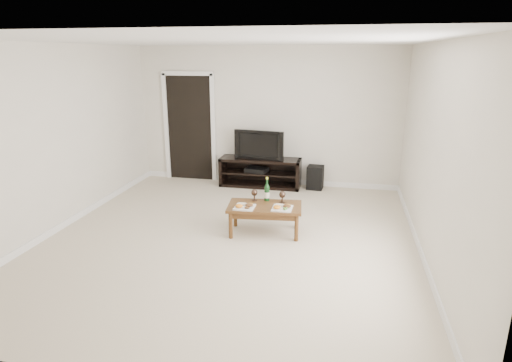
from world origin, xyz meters
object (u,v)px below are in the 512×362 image
object	(u,v)px
television	(260,144)
subwoofer	(315,177)
coffee_table	(265,219)
media_console	(260,172)

from	to	relation	value
television	subwoofer	distance (m)	1.21
television	coffee_table	distance (m)	2.34
television	coffee_table	xyz separation A→B (m)	(0.50, -2.20, -0.61)
television	subwoofer	size ratio (longest dim) A/B	2.17
subwoofer	coffee_table	size ratio (longest dim) A/B	0.43
television	coffee_table	world-z (taller)	television
media_console	television	world-z (taller)	television
media_console	subwoofer	distance (m)	1.05
television	subwoofer	world-z (taller)	television
media_console	subwoofer	xyz separation A→B (m)	(1.04, 0.06, -0.06)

